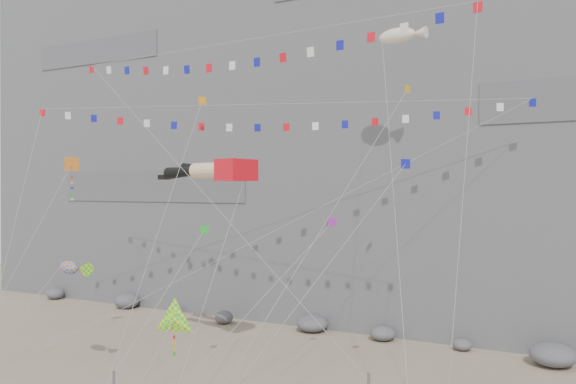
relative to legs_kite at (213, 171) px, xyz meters
name	(u,v)px	position (x,y,z in m)	size (l,w,h in m)	color
cliff	(370,64)	(1.64, 27.01, 12.02)	(80.00, 28.00, 50.00)	slate
talus_boulders	(312,324)	(1.64, 12.01, -12.38)	(60.00, 3.00, 1.20)	slate
legs_kite	(213,171)	(0.00, 0.00, 0.00)	(9.70, 13.86, 17.53)	red
flag_banner_upper	(272,104)	(1.54, 5.09, 4.86)	(33.63, 19.28, 25.88)	red
flag_banner_lower	(245,41)	(2.45, -0.14, 8.06)	(28.11, 6.97, 25.54)	red
harlequin_kite	(71,165)	(-9.49, -2.91, 0.46)	(3.06, 8.20, 15.33)	red
fish_windsock	(69,268)	(-7.13, -5.27, -6.05)	(5.80, 5.12, 9.01)	orange
delta_kite	(174,321)	(3.73, -8.84, -7.41)	(2.67, 3.69, 7.12)	yellow
blimp_windsock	(397,37)	(9.93, 7.66, 9.28)	(7.01, 16.03, 27.35)	#F5E2C9
small_kite_a	(201,105)	(-2.23, 1.78, 4.61)	(2.80, 12.98, 21.84)	orange
small_kite_b	(329,225)	(7.46, 1.49, -3.39)	(5.49, 13.71, 17.05)	purple
small_kite_c	(202,233)	(1.61, -3.49, -3.72)	(1.34, 10.39, 13.59)	#179922
small_kite_d	(403,97)	(11.48, 3.42, 4.42)	(6.92, 14.73, 23.69)	orange
small_kite_e	(402,169)	(12.86, -1.89, -0.13)	(8.41, 8.90, 17.32)	#1216A0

